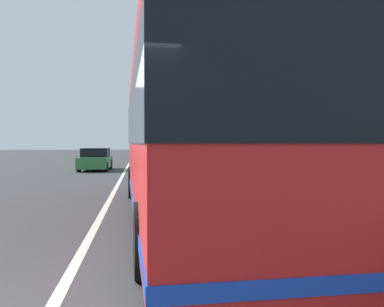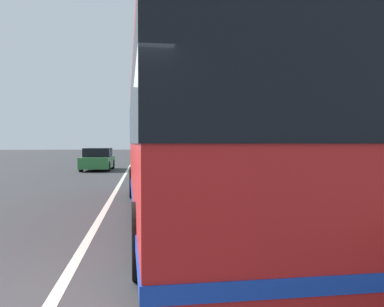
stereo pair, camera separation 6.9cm
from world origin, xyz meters
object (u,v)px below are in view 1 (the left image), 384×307
Objects in this scene: car_side_street at (144,151)px; utility_pole at (247,99)px; coach_bus at (188,135)px; car_far_distant at (148,152)px; car_behind_bus at (96,160)px; car_oncoming at (151,158)px.

utility_pole is (-36.23, -4.96, 3.42)m from car_side_street.
coach_bus is 3.14× the size of car_far_distant.
car_behind_bus reaches higher than car_side_street.
car_oncoming reaches higher than car_side_street.
car_oncoming is 0.51× the size of utility_pole.
car_side_street is at bearing 7.79° from utility_pole.
utility_pole reaches higher than car_behind_bus.
car_behind_bus is (17.66, 3.96, -1.27)m from coach_bus.
car_behind_bus is at bearing 53.38° from utility_pole.
utility_pole is (-6.28, -8.45, 3.42)m from car_behind_bus.
utility_pole is at bearing -150.62° from car_oncoming.
car_oncoming is 0.89× the size of car_side_street.
car_side_street reaches higher than car_far_distant.
utility_pole reaches higher than car_side_street.
coach_bus is 47.62m from car_side_street.
coach_bus reaches higher than car_far_distant.
coach_bus is at bearing 179.34° from car_far_distant.
car_side_street is 0.58× the size of utility_pole.
utility_pole is (-8.50, -4.78, 3.39)m from car_oncoming.
car_side_street is (47.60, 0.47, -1.27)m from coach_bus.
car_behind_bus is at bearing 121.17° from car_oncoming.
car_far_distant is 29.23m from utility_pole.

